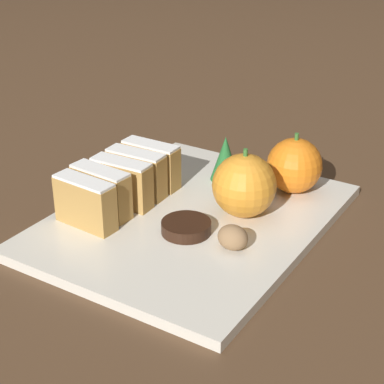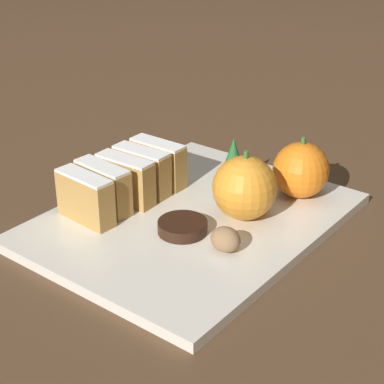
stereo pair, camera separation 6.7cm
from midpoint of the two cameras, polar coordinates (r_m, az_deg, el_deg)
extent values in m
plane|color=#513823|center=(0.74, 2.57, -2.96)|extent=(6.00, 6.00, 0.00)
cube|color=silver|center=(0.74, 2.58, -2.56)|extent=(0.28, 0.35, 0.01)
cube|color=#B28442|center=(0.72, -6.87, -0.67)|extent=(0.08, 0.03, 0.05)
cube|color=white|center=(0.71, -6.99, 1.36)|extent=(0.07, 0.03, 0.00)
cube|color=#B28442|center=(0.74, -5.36, 0.24)|extent=(0.08, 0.03, 0.05)
cube|color=white|center=(0.73, -5.45, 2.23)|extent=(0.07, 0.03, 0.00)
cube|color=#B28442|center=(0.76, -3.46, 0.94)|extent=(0.07, 0.03, 0.05)
cube|color=white|center=(0.75, -3.52, 2.89)|extent=(0.07, 0.03, 0.00)
cube|color=#B28442|center=(0.78, -2.06, 1.74)|extent=(0.07, 0.03, 0.05)
cube|color=white|center=(0.77, -2.10, 3.65)|extent=(0.07, 0.03, 0.00)
cube|color=#B28442|center=(0.80, -0.66, 2.47)|extent=(0.07, 0.02, 0.05)
cube|color=white|center=(0.79, -0.67, 4.33)|extent=(0.07, 0.02, 0.00)
sphere|color=orange|center=(0.78, 12.07, 1.87)|extent=(0.07, 0.07, 0.07)
cylinder|color=#38702D|center=(0.77, 12.33, 4.37)|extent=(0.01, 0.01, 0.01)
sphere|color=orange|center=(0.72, 7.33, 0.31)|extent=(0.07, 0.07, 0.07)
cylinder|color=#38702D|center=(0.71, 7.52, 3.20)|extent=(0.01, 0.01, 0.01)
ellipsoid|color=#8E6B47|center=(0.67, 5.87, -4.29)|extent=(0.03, 0.03, 0.03)
cylinder|color=black|center=(0.70, 1.88, -3.17)|extent=(0.05, 0.05, 0.01)
cone|color=#23662D|center=(0.81, 6.04, 2.83)|extent=(0.04, 0.04, 0.06)
camera|label=1|loc=(0.03, -87.36, 1.31)|focal=60.00mm
camera|label=2|loc=(0.03, 92.64, -1.31)|focal=60.00mm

